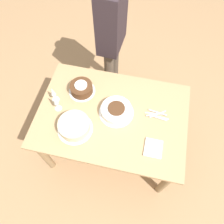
# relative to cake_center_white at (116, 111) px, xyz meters

# --- Properties ---
(ground_plane) EXTENTS (12.00, 12.00, 0.00)m
(ground_plane) POSITION_rel_cake_center_white_xyz_m (0.03, 0.03, -0.77)
(ground_plane) COLOR #A87F56
(dining_table) EXTENTS (1.36, 0.95, 0.73)m
(dining_table) POSITION_rel_cake_center_white_xyz_m (0.03, 0.03, -0.15)
(dining_table) COLOR tan
(dining_table) RESTS_ON ground_plane
(cake_center_white) EXTENTS (0.32, 0.32, 0.08)m
(cake_center_white) POSITION_rel_cake_center_white_xyz_m (0.00, 0.00, 0.00)
(cake_center_white) COLOR white
(cake_center_white) RESTS_ON dining_table
(cake_front_chocolate) EXTENTS (0.25, 0.25, 0.10)m
(cake_front_chocolate) POSITION_rel_cake_center_white_xyz_m (0.37, -0.16, 0.01)
(cake_front_chocolate) COLOR white
(cake_front_chocolate) RESTS_ON dining_table
(cake_back_decorated) EXTENTS (0.31, 0.31, 0.11)m
(cake_back_decorated) POSITION_rel_cake_center_white_xyz_m (0.32, 0.24, 0.01)
(cake_back_decorated) COLOR white
(cake_back_decorated) RESTS_ON dining_table
(wine_glass_near) EXTENTS (0.06, 0.06, 0.22)m
(wine_glass_near) POSITION_rel_cake_center_white_xyz_m (0.53, 0.07, 0.10)
(wine_glass_near) COLOR silver
(wine_glass_near) RESTS_ON dining_table
(wine_glass_far) EXTENTS (0.07, 0.07, 0.18)m
(wine_glass_far) POSITION_rel_cake_center_white_xyz_m (0.58, -0.01, 0.08)
(wine_glass_far) COLOR silver
(wine_glass_far) RESTS_ON dining_table
(fork_pile) EXTENTS (0.22, 0.11, 0.02)m
(fork_pile) POSITION_rel_cake_center_white_xyz_m (-0.37, -0.05, -0.03)
(fork_pile) COLOR silver
(fork_pile) RESTS_ON dining_table
(napkin_stack) EXTENTS (0.15, 0.16, 0.02)m
(napkin_stack) POSITION_rel_cake_center_white_xyz_m (-0.37, 0.27, -0.03)
(napkin_stack) COLOR silver
(napkin_stack) RESTS_ON dining_table
(person_cutting) EXTENTS (0.24, 0.41, 1.58)m
(person_cutting) POSITION_rel_cake_center_white_xyz_m (0.22, -0.79, 0.19)
(person_cutting) COLOR #4C4238
(person_cutting) RESTS_ON ground_plane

